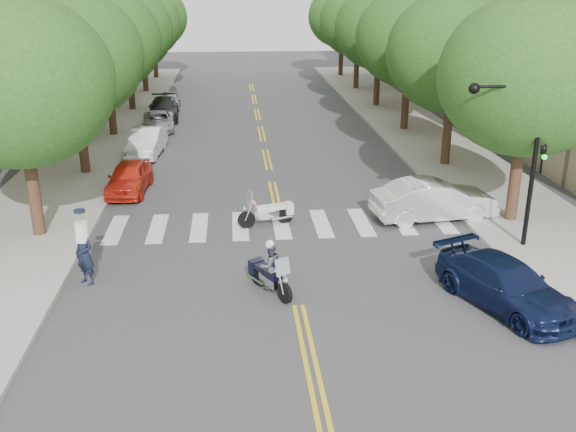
{
  "coord_description": "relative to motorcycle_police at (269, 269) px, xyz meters",
  "views": [
    {
      "loc": [
        -1.71,
        -16.24,
        8.76
      ],
      "look_at": [
        0.04,
        3.91,
        1.3
      ],
      "focal_mm": 40.0,
      "sensor_mm": 36.0,
      "label": 1
    }
  ],
  "objects": [
    {
      "name": "parked_car_e",
      "position": [
        -5.43,
        29.6,
        -0.13
      ],
      "size": [
        1.62,
        3.7,
        1.24
      ],
      "primitive_type": "imported",
      "rotation": [
        0.0,
        0.0,
        0.04
      ],
      "color": "#939398",
      "rests_on": "ground"
    },
    {
      "name": "tree_l_1",
      "position": [
        -8.03,
        13.07,
        4.8
      ],
      "size": [
        6.4,
        6.4,
        8.45
      ],
      "color": "#382316",
      "rests_on": "ground"
    },
    {
      "name": "traffic_signal_pole",
      "position": [
        8.49,
        2.56,
        2.97
      ],
      "size": [
        2.82,
        0.42,
        6.0
      ],
      "color": "black",
      "rests_on": "ground"
    },
    {
      "name": "tree_l_4",
      "position": [
        -8.03,
        37.07,
        4.8
      ],
      "size": [
        6.4,
        6.4,
        8.45
      ],
      "color": "#382316",
      "rests_on": "ground"
    },
    {
      "name": "tree_l_3",
      "position": [
        -8.03,
        29.07,
        4.8
      ],
      "size": [
        6.4,
        6.4,
        8.45
      ],
      "color": "#382316",
      "rests_on": "ground"
    },
    {
      "name": "ground",
      "position": [
        0.77,
        -0.93,
        -0.75
      ],
      "size": [
        140.0,
        140.0,
        0.0
      ],
      "primitive_type": "plane",
      "color": "#38383A",
      "rests_on": "ground"
    },
    {
      "name": "tree_l_5",
      "position": [
        -8.03,
        45.07,
        4.8
      ],
      "size": [
        6.4,
        6.4,
        8.45
      ],
      "color": "#382316",
      "rests_on": "ground"
    },
    {
      "name": "officer_standing",
      "position": [
        -5.53,
        1.07,
        0.21
      ],
      "size": [
        0.84,
        0.81,
        1.93
      ],
      "primitive_type": "imported",
      "rotation": [
        0.0,
        0.0,
        -0.69
      ],
      "color": "black",
      "rests_on": "ground"
    },
    {
      "name": "tree_r_2",
      "position": [
        9.57,
        21.07,
        4.8
      ],
      "size": [
        6.4,
        6.4,
        8.45
      ],
      "color": "#382316",
      "rests_on": "ground"
    },
    {
      "name": "tree_r_1",
      "position": [
        9.57,
        13.07,
        4.8
      ],
      "size": [
        6.4,
        6.4,
        8.45
      ],
      "color": "#382316",
      "rests_on": "ground"
    },
    {
      "name": "parked_car_c",
      "position": [
        -5.53,
        22.57,
        -0.18
      ],
      "size": [
        2.26,
        4.26,
        1.14
      ],
      "primitive_type": "imported",
      "rotation": [
        0.0,
        0.0,
        0.09
      ],
      "color": "#9C9FA3",
      "rests_on": "ground"
    },
    {
      "name": "convertible",
      "position": [
        6.71,
        5.66,
        0.04
      ],
      "size": [
        4.96,
        2.24,
        1.58
      ],
      "primitive_type": "imported",
      "rotation": [
        0.0,
        0.0,
        1.69
      ],
      "color": "white",
      "rests_on": "ground"
    },
    {
      "name": "tree_r_5",
      "position": [
        9.57,
        45.07,
        4.8
      ],
      "size": [
        6.4,
        6.4,
        8.45
      ],
      "color": "#382316",
      "rests_on": "ground"
    },
    {
      "name": "sedan_blue",
      "position": [
        6.61,
        -1.43,
        -0.08
      ],
      "size": [
        3.46,
        4.99,
        1.34
      ],
      "primitive_type": "imported",
      "rotation": [
        0.0,
        0.0,
        0.38
      ],
      "color": "#0D1637",
      "rests_on": "ground"
    },
    {
      "name": "parked_car_b",
      "position": [
        -5.53,
        16.45,
        -0.04
      ],
      "size": [
        1.84,
        4.44,
        1.43
      ],
      "primitive_type": "imported",
      "rotation": [
        0.0,
        0.0,
        -0.08
      ],
      "color": "white",
      "rests_on": "ground"
    },
    {
      "name": "sidewalk_left",
      "position": [
        -8.73,
        21.07,
        -0.68
      ],
      "size": [
        5.0,
        60.0,
        0.15
      ],
      "primitive_type": "cube",
      "color": "#9E9991",
      "rests_on": "ground"
    },
    {
      "name": "tree_r_0",
      "position": [
        9.57,
        5.07,
        4.8
      ],
      "size": [
        6.4,
        6.4,
        8.45
      ],
      "color": "#382316",
      "rests_on": "ground"
    },
    {
      "name": "motorcycle_parked",
      "position": [
        0.39,
        5.61,
        -0.26
      ],
      "size": [
        2.15,
        0.94,
        1.42
      ],
      "rotation": [
        0.0,
        0.0,
        1.86
      ],
      "color": "black",
      "rests_on": "ground"
    },
    {
      "name": "tree_r_4",
      "position": [
        9.57,
        37.07,
        4.8
      ],
      "size": [
        6.4,
        6.4,
        8.45
      ],
      "color": "#382316",
      "rests_on": "ground"
    },
    {
      "name": "tree_l_0",
      "position": [
        -8.03,
        5.07,
        4.8
      ],
      "size": [
        6.4,
        6.4,
        8.45
      ],
      "color": "#382316",
      "rests_on": "ground"
    },
    {
      "name": "tree_l_2",
      "position": [
        -8.03,
        21.07,
        4.8
      ],
      "size": [
        6.4,
        6.4,
        8.45
      ],
      "color": "#382316",
      "rests_on": "ground"
    },
    {
      "name": "parked_car_d",
      "position": [
        -5.53,
        26.03,
        -0.06
      ],
      "size": [
        2.29,
        4.92,
        1.39
      ],
      "primitive_type": "imported",
      "rotation": [
        0.0,
        0.0,
        0.07
      ],
      "color": "black",
      "rests_on": "ground"
    },
    {
      "name": "parked_car_a",
      "position": [
        -5.53,
        10.13,
        -0.08
      ],
      "size": [
        1.82,
        4.06,
        1.35
      ],
      "primitive_type": "imported",
      "rotation": [
        0.0,
        0.0,
        -0.06
      ],
      "color": "red",
      "rests_on": "ground"
    },
    {
      "name": "tree_r_3",
      "position": [
        9.57,
        29.07,
        4.8
      ],
      "size": [
        6.4,
        6.4,
        8.45
      ],
      "color": "#382316",
      "rests_on": "ground"
    },
    {
      "name": "motorcycle_police",
      "position": [
        0.0,
        0.0,
        0.0
      ],
      "size": [
        1.22,
        1.92,
        1.69
      ],
      "rotation": [
        0.0,
        0.0,
        3.65
      ],
      "color": "black",
      "rests_on": "ground"
    },
    {
      "name": "sidewalk_right",
      "position": [
        10.27,
        21.07,
        -0.68
      ],
      "size": [
        5.0,
        60.0,
        0.15
      ],
      "primitive_type": "cube",
      "color": "#9E9991",
      "rests_on": "ground"
    }
  ]
}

